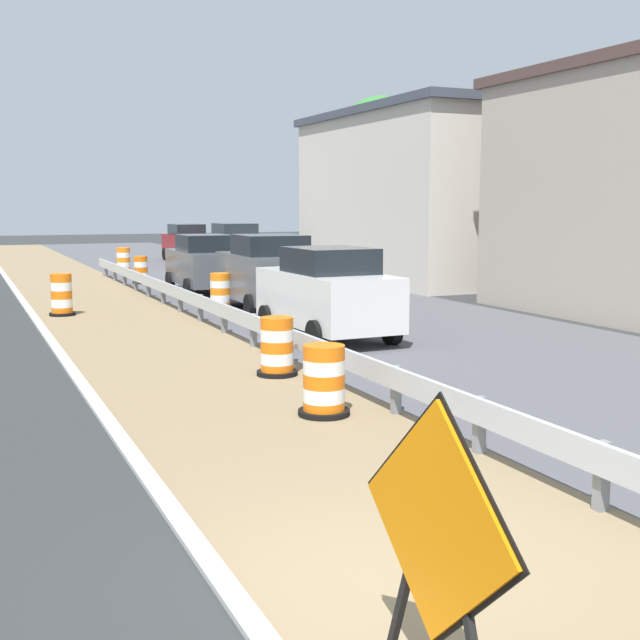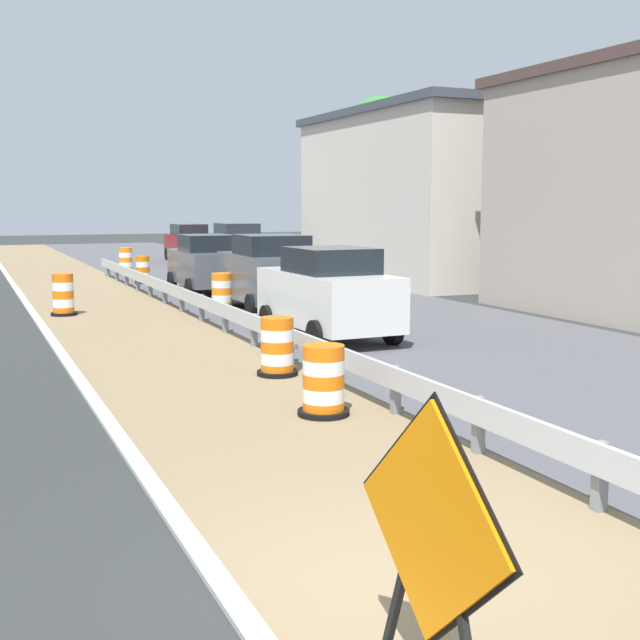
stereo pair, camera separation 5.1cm
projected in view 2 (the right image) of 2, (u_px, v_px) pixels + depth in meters
ground_plane at (400, 586)px, 6.48m from camera, size 160.00×160.00×0.00m
median_dirt_strip at (482, 569)px, 6.78m from camera, size 3.94×120.00×0.01m
curb_near_edge at (243, 619)px, 5.96m from camera, size 0.20×120.00×0.11m
guardrail_median at (429, 394)px, 10.79m from camera, size 0.18×53.66×0.71m
warning_sign_diamond at (430, 535)px, 4.86m from camera, size 0.15×1.57×1.92m
traffic_barrel_nearest at (324, 384)px, 11.69m from camera, size 0.75×0.75×1.01m
traffic_barrel_close at (277, 349)px, 14.44m from camera, size 0.72×0.72×1.03m
traffic_barrel_mid at (63, 296)px, 22.27m from camera, size 0.70×0.70×1.14m
traffic_barrel_far at (222, 293)px, 23.71m from camera, size 0.75×0.75×1.03m
traffic_barrel_farther at (143, 271)px, 31.35m from camera, size 0.64×0.64×1.04m
traffic_barrel_farthest at (126, 261)px, 36.72m from camera, size 0.73×0.73×1.09m
car_lead_near_lane at (328, 293)px, 18.38m from camera, size 2.08×4.23×2.04m
car_trailing_near_lane at (190, 243)px, 43.66m from camera, size 1.97×4.46×1.96m
car_lead_far_lane at (206, 264)px, 27.94m from camera, size 2.08×4.29×1.98m
car_mid_far_lane at (238, 248)px, 36.18m from camera, size 1.97×4.48×2.17m
car_trailing_far_lane at (270, 273)px, 23.30m from camera, size 2.25×4.30×2.14m
roadside_shop_far at (442, 196)px, 32.96m from camera, size 7.96×11.48×6.65m
tree_roadside at (383, 136)px, 35.55m from camera, size 3.73×3.73×7.62m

